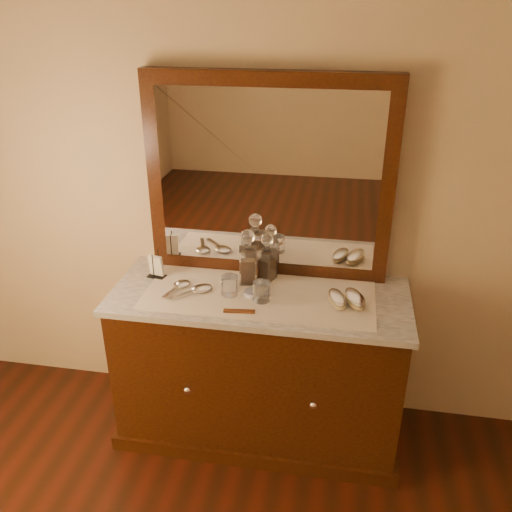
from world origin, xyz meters
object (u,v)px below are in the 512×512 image
object	(u,v)px
comb	(239,311)
decanter_left	(248,262)
dresser_cabinet	(259,367)
hand_mirror_outer	(180,286)
brush_far	(355,299)
mirror_frame	(268,179)
pin_dish	(252,293)
napkin_rack	(156,267)
brush_near	(337,299)
hand_mirror_inner	(198,290)
decanter_right	(267,262)

from	to	relation	value
comb	decanter_left	world-z (taller)	decanter_left
dresser_cabinet	hand_mirror_outer	bearing A→B (deg)	-177.95
brush_far	mirror_frame	bearing A→B (deg)	149.52
pin_dish	napkin_rack	size ratio (longest dim) A/B	0.61
dresser_cabinet	mirror_frame	distance (m)	0.97
brush_far	hand_mirror_outer	xyz separation A→B (m)	(-0.85, 0.01, -0.02)
hand_mirror_outer	decanter_left	bearing A→B (deg)	19.58
napkin_rack	hand_mirror_outer	size ratio (longest dim) A/B	0.67
dresser_cabinet	comb	xyz separation A→B (m)	(-0.06, -0.19, 0.45)
dresser_cabinet	decanter_left	size ratio (longest dim) A/B	4.93
dresser_cabinet	comb	distance (m)	0.49
dresser_cabinet	pin_dish	world-z (taller)	pin_dish
brush_near	decanter_left	bearing A→B (deg)	163.57
hand_mirror_inner	pin_dish	bearing A→B (deg)	4.46
napkin_rack	hand_mirror_inner	world-z (taller)	napkin_rack
decanter_right	hand_mirror_inner	world-z (taller)	decanter_right
comb	napkin_rack	size ratio (longest dim) A/B	1.05
dresser_cabinet	hand_mirror_outer	distance (m)	0.60
mirror_frame	pin_dish	distance (m)	0.55
napkin_rack	hand_mirror_outer	distance (m)	0.18
mirror_frame	brush_near	world-z (taller)	mirror_frame
dresser_cabinet	pin_dish	bearing A→B (deg)	-153.70
mirror_frame	brush_near	xyz separation A→B (m)	(0.37, -0.28, -0.47)
decanter_left	brush_near	size ratio (longest dim) A/B	1.60
decanter_right	hand_mirror_outer	xyz separation A→B (m)	(-0.41, -0.16, -0.09)
pin_dish	decanter_right	xyz separation A→B (m)	(0.04, 0.16, 0.09)
brush_far	decanter_left	bearing A→B (deg)	167.02
decanter_right	hand_mirror_inner	xyz separation A→B (m)	(-0.31, -0.18, -0.09)
dresser_cabinet	hand_mirror_inner	world-z (taller)	hand_mirror_inner
dresser_cabinet	napkin_rack	xyz separation A→B (m)	(-0.55, 0.08, 0.50)
napkin_rack	brush_far	distance (m)	1.00
decanter_left	brush_far	xyz separation A→B (m)	(0.53, -0.12, -0.08)
napkin_rack	pin_dish	bearing A→B (deg)	-10.44
brush_far	hand_mirror_outer	bearing A→B (deg)	179.51
dresser_cabinet	pin_dish	distance (m)	0.45
pin_dish	decanter_left	bearing A→B (deg)	110.38
napkin_rack	decanter_right	xyz separation A→B (m)	(0.56, 0.07, 0.04)
comb	brush_near	bearing A→B (deg)	13.48
comb	decanter_left	xyz separation A→B (m)	(-0.01, 0.29, 0.11)
decanter_right	brush_near	world-z (taller)	decanter_right
pin_dish	decanter_left	world-z (taller)	decanter_left
dresser_cabinet	brush_far	size ratio (longest dim) A/B	7.29
mirror_frame	pin_dish	world-z (taller)	mirror_frame
napkin_rack	brush_near	distance (m)	0.92
napkin_rack	brush_near	world-z (taller)	napkin_rack
hand_mirror_outer	napkin_rack	bearing A→B (deg)	148.01
pin_dish	hand_mirror_outer	xyz separation A→B (m)	(-0.37, 0.00, 0.00)
pin_dish	napkin_rack	distance (m)	0.52
decanter_right	brush_far	xyz separation A→B (m)	(0.44, -0.17, -0.07)
comb	brush_far	bearing A→B (deg)	11.57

